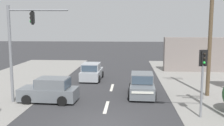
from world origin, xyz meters
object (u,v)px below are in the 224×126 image
pedestal_signal_right_kerb (203,72)px  hatchback_crossing_left (92,72)px  hatchback_oncoming_near (142,85)px  utility_pole_midground_right (211,25)px  traffic_signal_mast (19,41)px  hatchback_oncoming_mid (50,91)px

pedestal_signal_right_kerb → hatchback_crossing_left: pedestal_signal_right_kerb is taller
hatchback_oncoming_near → hatchback_crossing_left: (-4.21, 5.04, 0.00)m
pedestal_signal_right_kerb → utility_pole_midground_right: bearing=70.0°
hatchback_oncoming_near → hatchback_crossing_left: bearing=129.9°
traffic_signal_mast → pedestal_signal_right_kerb: traffic_signal_mast is taller
hatchback_oncoming_mid → hatchback_oncoming_near: bearing=17.9°
traffic_signal_mast → hatchback_oncoming_mid: 3.60m
hatchback_oncoming_near → hatchback_oncoming_mid: same height
pedestal_signal_right_kerb → hatchback_oncoming_near: bearing=123.6°
utility_pole_midground_right → traffic_signal_mast: 12.37m
utility_pole_midground_right → hatchback_crossing_left: (-8.69, 4.87, -4.13)m
traffic_signal_mast → hatchback_crossing_left: 8.54m
traffic_signal_mast → hatchback_oncoming_near: size_ratio=1.63×
utility_pole_midground_right → hatchback_crossing_left: size_ratio=2.50×
utility_pole_midground_right → hatchback_oncoming_near: utility_pole_midground_right is taller
hatchback_oncoming_near → hatchback_oncoming_mid: 6.17m
utility_pole_midground_right → hatchback_crossing_left: 10.79m
pedestal_signal_right_kerb → hatchback_oncoming_near: (-2.85, 4.30, -1.71)m
hatchback_oncoming_near → hatchback_oncoming_mid: bearing=-162.1°
hatchback_oncoming_near → hatchback_oncoming_mid: (-5.88, -1.90, 0.00)m
pedestal_signal_right_kerb → hatchback_oncoming_mid: size_ratio=0.96×
hatchback_crossing_left → pedestal_signal_right_kerb: bearing=-52.9°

